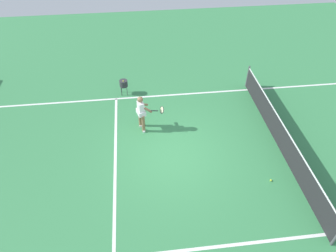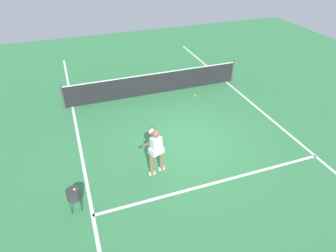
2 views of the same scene
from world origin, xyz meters
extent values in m
plane|color=#38844C|center=(0.00, 0.00, 0.00)|extent=(27.59, 27.59, 0.00)
cube|color=white|center=(0.00, -2.09, 0.00)|extent=(7.31, 0.10, 0.01)
cube|color=white|center=(-3.65, 0.00, 0.00)|extent=(0.10, 19.23, 0.01)
cube|color=white|center=(3.65, 0.00, 0.00)|extent=(0.10, 19.23, 0.01)
cylinder|color=#4C4C51|center=(-3.95, 3.98, 0.53)|extent=(0.08, 0.08, 1.07)
cube|color=#232326|center=(0.00, 3.98, 0.47)|extent=(7.83, 0.02, 0.95)
cube|color=white|center=(0.00, 3.98, 0.97)|extent=(7.83, 0.02, 0.04)
cylinder|color=#8C6647|center=(-1.71, -1.09, 0.39)|extent=(0.13, 0.13, 0.78)
cylinder|color=#8C6647|center=(-1.36, -0.99, 0.39)|extent=(0.13, 0.13, 0.78)
cube|color=white|center=(-1.71, -1.09, 0.04)|extent=(0.20, 0.10, 0.08)
cube|color=white|center=(-1.36, -0.99, 0.04)|extent=(0.20, 0.10, 0.08)
cube|color=white|center=(-1.53, -1.04, 1.04)|extent=(0.36, 0.29, 0.52)
cube|color=white|center=(-1.53, -1.04, 0.84)|extent=(0.47, 0.39, 0.20)
sphere|color=#8C6647|center=(-1.53, -1.04, 1.44)|extent=(0.22, 0.22, 0.22)
cylinder|color=#8C6647|center=(-1.72, -0.94, 1.06)|extent=(0.39, 0.41, 0.37)
cylinder|color=#8C6647|center=(-1.44, -0.85, 1.06)|extent=(0.15, 0.49, 0.37)
cylinder|color=black|center=(-1.33, -0.54, 1.02)|extent=(0.12, 0.29, 0.14)
torus|color=black|center=(-1.42, -0.25, 0.96)|extent=(0.31, 0.20, 0.28)
cylinder|color=beige|center=(-1.42, -0.25, 0.96)|extent=(0.26, 0.16, 0.23)
sphere|color=#D1E533|center=(1.60, 3.10, 0.03)|extent=(0.07, 0.07, 0.07)
cylinder|color=#333338|center=(-4.02, -1.71, 0.55)|extent=(0.36, 0.36, 0.30)
cylinder|color=#333338|center=(-3.90, -1.59, 0.20)|extent=(0.02, 0.02, 0.40)
cylinder|color=#333338|center=(-4.15, -1.84, 0.20)|extent=(0.02, 0.02, 0.40)
cylinder|color=#333338|center=(-3.90, -1.84, 0.20)|extent=(0.02, 0.02, 0.40)
sphere|color=#D1E533|center=(-3.97, -1.71, 0.71)|extent=(0.07, 0.07, 0.07)
camera|label=1|loc=(7.64, -1.08, 8.23)|focal=32.88mm
camera|label=2|loc=(-3.56, -7.74, 6.36)|focal=32.14mm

